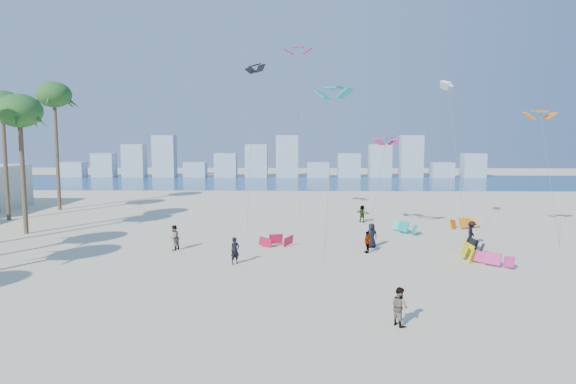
{
  "coord_description": "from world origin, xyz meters",
  "views": [
    {
      "loc": [
        3.78,
        -19.9,
        8.59
      ],
      "look_at": [
        3.0,
        16.0,
        4.5
      ],
      "focal_mm": 31.64,
      "sensor_mm": 36.0,
      "label": 1
    }
  ],
  "objects": [
    {
      "name": "ground",
      "position": [
        0.0,
        0.0,
        0.0
      ],
      "size": [
        220.0,
        220.0,
        0.0
      ],
      "primitive_type": "plane",
      "color": "beige",
      "rests_on": "ground"
    },
    {
      "name": "ocean",
      "position": [
        0.0,
        72.0,
        0.01
      ],
      "size": [
        220.0,
        220.0,
        0.0
      ],
      "primitive_type": "plane",
      "color": "navy",
      "rests_on": "ground"
    },
    {
      "name": "kitesurfer_near",
      "position": [
        -0.46,
        13.02,
        0.9
      ],
      "size": [
        0.78,
        0.75,
        1.81
      ],
      "primitive_type": "imported",
      "rotation": [
        0.0,
        0.0,
        0.69
      ],
      "color": "black",
      "rests_on": "ground"
    },
    {
      "name": "kitesurfer_mid",
      "position": [
        8.32,
        2.31,
        0.88
      ],
      "size": [
        0.99,
        1.07,
        1.77
      ],
      "primitive_type": "imported",
      "rotation": [
        0.0,
        0.0,
        2.06
      ],
      "color": "gray",
      "rests_on": "ground"
    },
    {
      "name": "kitesurfers_far",
      "position": [
        9.62,
        20.36,
        0.9
      ],
      "size": [
        34.66,
        14.25,
        1.92
      ],
      "color": "black",
      "rests_on": "ground"
    },
    {
      "name": "grounded_kites",
      "position": [
        13.93,
        19.0,
        0.45
      ],
      "size": [
        20.07,
        15.46,
        0.97
      ],
      "color": "#BE133B",
      "rests_on": "ground"
    },
    {
      "name": "flying_kites",
      "position": [
        11.77,
        23.87,
        12.41
      ],
      "size": [
        30.35,
        29.57,
        18.57
      ],
      "color": "#D12E7E",
      "rests_on": "ground"
    },
    {
      "name": "distant_skyline",
      "position": [
        -1.19,
        82.0,
        3.09
      ],
      "size": [
        85.0,
        3.0,
        8.4
      ],
      "color": "#9EADBF",
      "rests_on": "ground"
    }
  ]
}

